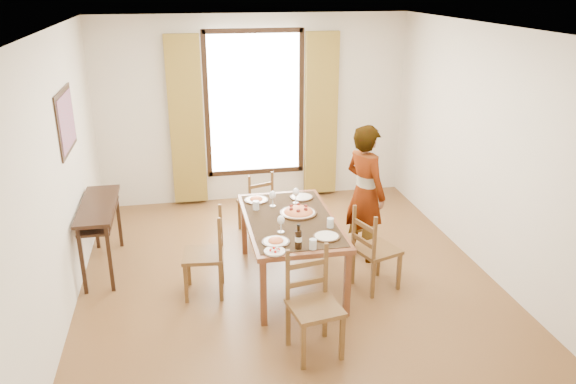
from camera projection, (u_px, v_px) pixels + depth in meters
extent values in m
plane|color=brown|center=(287.00, 276.00, 6.33)|extent=(5.00, 5.00, 0.00)
cube|color=beige|center=(254.00, 110.00, 8.14)|extent=(4.50, 0.10, 2.70)
cube|color=beige|center=(361.00, 281.00, 3.56)|extent=(4.50, 0.10, 2.70)
cube|color=beige|center=(60.00, 176.00, 5.45)|extent=(0.10, 5.00, 2.70)
cube|color=beige|center=(485.00, 150.00, 6.25)|extent=(0.10, 5.00, 2.70)
cube|color=white|center=(287.00, 26.00, 5.36)|extent=(4.50, 5.00, 0.04)
cube|color=white|center=(254.00, 104.00, 8.08)|extent=(1.30, 0.04, 2.00)
cube|color=olive|center=(186.00, 121.00, 7.92)|extent=(0.48, 0.10, 2.40)
cube|color=olive|center=(321.00, 115.00, 8.27)|extent=(0.48, 0.10, 2.40)
cube|color=black|center=(66.00, 121.00, 5.86)|extent=(0.02, 0.86, 0.66)
cube|color=red|center=(67.00, 121.00, 5.86)|extent=(0.01, 0.76, 0.56)
cube|color=black|center=(98.00, 205.00, 6.24)|extent=(0.38, 1.20, 0.04)
cube|color=black|center=(99.00, 215.00, 6.28)|extent=(0.34, 1.10, 0.03)
cube|color=black|center=(82.00, 261.00, 5.85)|extent=(0.04, 0.04, 0.76)
cube|color=black|center=(95.00, 220.00, 6.86)|extent=(0.04, 0.04, 0.76)
cube|color=black|center=(110.00, 259.00, 5.90)|extent=(0.04, 0.04, 0.76)
cube|color=black|center=(119.00, 218.00, 6.91)|extent=(0.04, 0.04, 0.76)
cube|color=brown|center=(290.00, 221.00, 5.97)|extent=(0.95, 1.65, 0.05)
cube|color=black|center=(290.00, 219.00, 5.96)|extent=(0.87, 1.52, 0.01)
cube|color=brown|center=(263.00, 293.00, 5.33)|extent=(0.06, 0.06, 0.70)
cube|color=brown|center=(244.00, 227.00, 6.73)|extent=(0.06, 0.06, 0.70)
cube|color=brown|center=(347.00, 285.00, 5.47)|extent=(0.06, 0.06, 0.70)
cube|color=brown|center=(311.00, 222.00, 6.88)|extent=(0.06, 0.06, 0.70)
cube|color=brown|center=(203.00, 255.00, 5.85)|extent=(0.46, 0.46, 0.04)
cube|color=brown|center=(189.00, 267.00, 6.08)|extent=(0.04, 0.04, 0.44)
cube|color=brown|center=(222.00, 265.00, 6.11)|extent=(0.04, 0.04, 0.44)
cube|color=brown|center=(186.00, 283.00, 5.75)|extent=(0.04, 0.04, 0.44)
cube|color=brown|center=(221.00, 282.00, 5.78)|extent=(0.04, 0.04, 0.44)
cube|color=brown|center=(221.00, 226.00, 5.94)|extent=(0.04, 0.04, 0.49)
cube|color=brown|center=(220.00, 241.00, 5.61)|extent=(0.04, 0.04, 0.49)
cube|color=brown|center=(221.00, 242.00, 5.81)|extent=(0.06, 0.36, 0.05)
cube|color=brown|center=(220.00, 226.00, 5.75)|extent=(0.06, 0.36, 0.05)
cube|color=brown|center=(255.00, 203.00, 7.32)|extent=(0.48, 0.48, 0.04)
cube|color=brown|center=(261.00, 210.00, 7.60)|extent=(0.04, 0.04, 0.40)
cube|color=brown|center=(272.00, 219.00, 7.34)|extent=(0.04, 0.04, 0.40)
cube|color=brown|center=(239.00, 215.00, 7.45)|extent=(0.04, 0.04, 0.40)
cube|color=brown|center=(250.00, 224.00, 7.19)|extent=(0.04, 0.04, 0.40)
cube|color=brown|center=(272.00, 188.00, 7.18)|extent=(0.03, 0.03, 0.45)
cube|color=brown|center=(250.00, 193.00, 7.03)|extent=(0.03, 0.03, 0.45)
cube|color=brown|center=(261.00, 197.00, 7.14)|extent=(0.31, 0.13, 0.04)
cube|color=brown|center=(261.00, 185.00, 7.08)|extent=(0.31, 0.13, 0.04)
cube|color=brown|center=(315.00, 308.00, 4.89)|extent=(0.49, 0.49, 0.04)
cube|color=brown|center=(303.00, 346.00, 4.76)|extent=(0.04, 0.04, 0.46)
cube|color=brown|center=(288.00, 323.00, 5.07)|extent=(0.04, 0.04, 0.46)
cube|color=brown|center=(342.00, 337.00, 4.88)|extent=(0.04, 0.04, 0.46)
cube|color=brown|center=(325.00, 315.00, 5.20)|extent=(0.04, 0.04, 0.46)
cube|color=brown|center=(288.00, 276.00, 4.91)|extent=(0.04, 0.04, 0.51)
cube|color=brown|center=(326.00, 269.00, 5.03)|extent=(0.04, 0.04, 0.51)
cube|color=brown|center=(307.00, 282.00, 5.01)|extent=(0.36, 0.09, 0.05)
cube|color=brown|center=(307.00, 264.00, 4.94)|extent=(0.36, 0.09, 0.05)
cube|color=brown|center=(377.00, 250.00, 5.97)|extent=(0.52, 0.52, 0.04)
cube|color=brown|center=(399.00, 271.00, 5.99)|extent=(0.04, 0.04, 0.44)
cube|color=brown|center=(373.00, 279.00, 5.83)|extent=(0.04, 0.04, 0.44)
cube|color=brown|center=(378.00, 258.00, 6.28)|extent=(0.04, 0.04, 0.44)
cube|color=brown|center=(353.00, 265.00, 6.11)|extent=(0.04, 0.04, 0.44)
cube|color=brown|center=(375.00, 239.00, 5.66)|extent=(0.04, 0.04, 0.49)
cube|color=brown|center=(354.00, 227.00, 5.94)|extent=(0.04, 0.04, 0.49)
cube|color=brown|center=(363.00, 241.00, 5.83)|extent=(0.14, 0.34, 0.05)
cube|color=brown|center=(364.00, 226.00, 5.77)|extent=(0.14, 0.34, 0.05)
imported|color=gray|center=(365.00, 193.00, 6.51)|extent=(0.89, 0.84, 1.63)
cylinder|color=silver|center=(330.00, 223.00, 5.73)|extent=(0.07, 0.07, 0.10)
cylinder|color=silver|center=(256.00, 205.00, 6.18)|extent=(0.07, 0.07, 0.10)
cylinder|color=silver|center=(313.00, 244.00, 5.28)|extent=(0.07, 0.07, 0.10)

